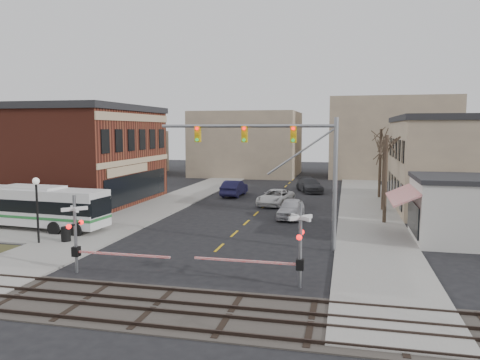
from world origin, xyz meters
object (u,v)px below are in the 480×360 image
object	(u,v)px
street_lamp	(37,196)
pedestrian_far	(97,210)
car_c	(276,197)
car_d	(309,185)
pedestrian_near	(98,217)
rr_crossing_east	(291,246)
transit_bus	(32,206)
trash_bin	(66,234)
car_b	(234,188)
traffic_signal_mast	(285,154)
car_a	(291,208)
rr_crossing_west	(83,235)

from	to	relation	value
street_lamp	pedestrian_far	xyz separation A→B (m)	(-0.08, 7.32, -2.15)
car_c	car_d	size ratio (longest dim) A/B	0.99
pedestrian_near	car_c	bearing A→B (deg)	-51.86
rr_crossing_east	pedestrian_far	bearing A→B (deg)	144.76
transit_bus	rr_crossing_east	xyz separation A→B (m)	(19.95, -8.40, 0.25)
trash_bin	car_d	xyz separation A→B (m)	(13.33, 28.44, 0.20)
car_b	car_c	world-z (taller)	car_b
traffic_signal_mast	car_d	bearing A→B (deg)	91.24
traffic_signal_mast	car_a	bearing A→B (deg)	94.53
transit_bus	traffic_signal_mast	size ratio (longest dim) A/B	1.08
trash_bin	rr_crossing_west	bearing A→B (deg)	-49.75
traffic_signal_mast	transit_bus	bearing A→B (deg)	175.75
transit_bus	car_b	distance (m)	22.57
rr_crossing_west	pedestrian_near	size ratio (longest dim) A/B	3.40
car_c	pedestrian_far	distance (m)	16.92
transit_bus	car_a	distance (m)	19.91
rr_crossing_west	rr_crossing_east	size ratio (longest dim) A/B	1.00
pedestrian_near	rr_crossing_west	bearing A→B (deg)	-167.94
car_d	traffic_signal_mast	bearing A→B (deg)	-108.30
pedestrian_far	rr_crossing_east	bearing A→B (deg)	-55.39
street_lamp	car_a	distance (m)	19.34
car_d	pedestrian_far	world-z (taller)	pedestrian_far
traffic_signal_mast	car_b	world-z (taller)	traffic_signal_mast
transit_bus	pedestrian_near	distance (m)	4.95
pedestrian_near	pedestrian_far	size ratio (longest dim) A/B	0.98
pedestrian_near	pedestrian_far	xyz separation A→B (m)	(-1.53, 2.57, 0.02)
rr_crossing_west	pedestrian_far	distance (m)	13.52
traffic_signal_mast	rr_crossing_west	world-z (taller)	traffic_signal_mast
rr_crossing_east	street_lamp	size ratio (longest dim) A/B	1.34
street_lamp	car_b	size ratio (longest dim) A/B	0.80
traffic_signal_mast	street_lamp	size ratio (longest dim) A/B	2.64
rr_crossing_east	pedestrian_near	size ratio (longest dim) A/B	3.40
street_lamp	car_a	xyz separation A→B (m)	(14.58, 12.50, -2.31)
rr_crossing_east	pedestrian_near	xyz separation A→B (m)	(-15.13, 9.20, -1.02)
rr_crossing_east	car_b	xyz separation A→B (m)	(-9.59, 28.43, -1.11)
rr_crossing_east	pedestrian_far	size ratio (longest dim) A/B	3.33
car_d	transit_bus	bearing A→B (deg)	-145.30
rr_crossing_west	rr_crossing_east	bearing A→B (deg)	1.27
transit_bus	car_c	size ratio (longest dim) A/B	2.21
car_b	car_c	size ratio (longest dim) A/B	0.96
transit_bus	car_d	bearing A→B (deg)	54.24
car_b	traffic_signal_mast	bearing A→B (deg)	113.38
rr_crossing_east	car_a	size ratio (longest dim) A/B	1.20
trash_bin	car_c	distance (m)	21.08
rr_crossing_west	pedestrian_far	world-z (taller)	rr_crossing_west
rr_crossing_west	car_c	distance (m)	24.33
street_lamp	car_d	size ratio (longest dim) A/B	0.76
rr_crossing_west	car_c	xyz separation A→B (m)	(6.31, 23.46, -1.22)
car_b	pedestrian_far	size ratio (longest dim) A/B	3.09
street_lamp	traffic_signal_mast	bearing A→B (deg)	9.45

